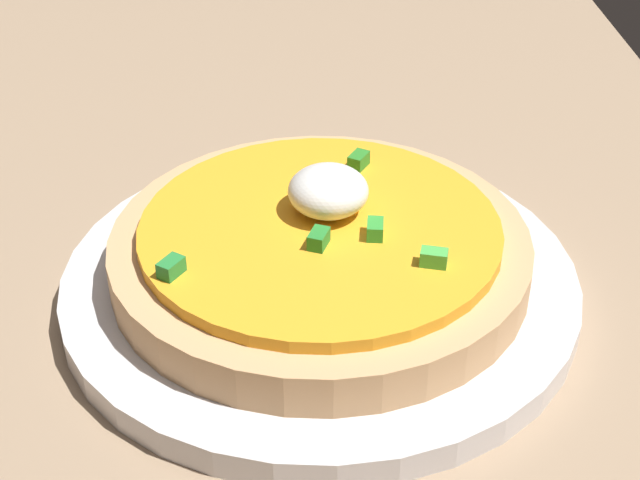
# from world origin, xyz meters

# --- Properties ---
(dining_table) EXTENTS (1.13, 0.67, 0.03)m
(dining_table) POSITION_xyz_m (0.00, 0.00, 0.01)
(dining_table) COLOR #997E62
(dining_table) RESTS_ON ground
(plate) EXTENTS (0.27, 0.27, 0.02)m
(plate) POSITION_xyz_m (-0.02, -0.06, 0.03)
(plate) COLOR silver
(plate) RESTS_ON dining_table
(pizza) EXTENTS (0.22, 0.22, 0.05)m
(pizza) POSITION_xyz_m (-0.02, -0.06, 0.06)
(pizza) COLOR tan
(pizza) RESTS_ON plate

